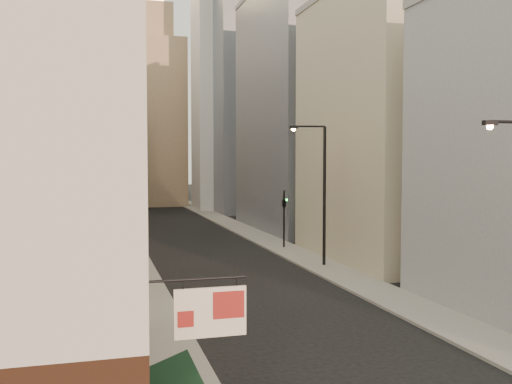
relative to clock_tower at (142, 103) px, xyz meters
name	(u,v)px	position (x,y,z in m)	size (l,w,h in m)	color
sidewalk_left	(119,229)	(-5.50, -37.00, -17.56)	(3.00, 140.00, 0.15)	gray
sidewalk_right	(234,225)	(7.50, -37.00, -17.56)	(3.00, 140.00, 0.15)	gray
near_building_left	(22,210)	(-9.99, -83.00, -11.61)	(8.30, 23.04, 12.30)	#57301F
left_bldg_beige	(39,152)	(-11.00, -66.00, -9.63)	(8.00, 12.00, 16.00)	#BCAF91
left_bldg_grey	(57,132)	(-11.00, -50.00, -7.63)	(8.00, 16.00, 20.00)	gray
left_bldg_tan	(67,153)	(-11.00, -32.00, -9.13)	(8.00, 18.00, 17.00)	#9F8163
left_bldg_wingrid	(73,131)	(-11.00, -12.00, -5.63)	(8.00, 20.00, 24.00)	gray
right_bldg_beige	(381,128)	(13.00, -62.00, -7.63)	(8.00, 16.00, 20.00)	#BCAF91
right_bldg_wingrid	(293,111)	(13.00, -42.00, -4.63)	(8.00, 20.00, 26.00)	gray
highrise	(270,47)	(19.00, -14.00, 8.02)	(21.00, 23.00, 51.20)	gray
clock_tower	(142,103)	(0.00, 0.00, 0.00)	(14.00, 14.00, 44.90)	#9F8163
white_tower	(221,90)	(11.00, -14.00, 0.97)	(8.00, 8.00, 41.50)	silver
streetlamp_mid	(321,187)	(7.39, -63.79, -11.93)	(2.59, 0.72, 9.98)	black
traffic_light_right	(284,204)	(7.61, -55.02, -13.82)	(0.63, 0.60, 5.00)	black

